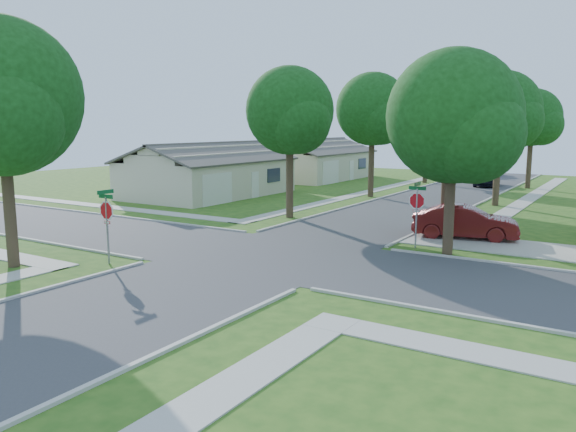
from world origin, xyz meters
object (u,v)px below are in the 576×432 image
(tree_e_near, at_px, (450,122))
(tree_w_mid, at_px, (373,113))
(tree_w_near, at_px, (291,115))
(house_nw_far, at_px, (314,164))
(stop_sign_ne, at_px, (417,203))
(tree_ne_corner, at_px, (455,123))
(tree_e_far, at_px, (533,120))
(car_curb_east, at_px, (487,177))
(tree_w_far, at_px, (427,126))
(car_curb_west, at_px, (489,169))
(stop_sign_sw, at_px, (107,214))
(house_nw_near, at_px, (209,176))
(car_driveway, at_px, (465,222))
(tree_e_mid, at_px, (501,114))
(tree_sw_corner, at_px, (2,104))

(tree_e_near, height_order, tree_w_mid, tree_w_mid)
(tree_w_near, relative_size, house_nw_far, 0.66)
(stop_sign_ne, xyz_separation_m, tree_w_mid, (-9.34, 16.31, 4.46))
(tree_e_near, xyz_separation_m, tree_ne_corner, (1.61, -4.80, -0.05))
(tree_e_far, distance_m, car_curb_east, 6.27)
(tree_w_far, bearing_deg, tree_ne_corner, -69.72)
(stop_sign_ne, xyz_separation_m, tree_w_near, (-9.34, 4.31, 4.08))
(tree_ne_corner, bearing_deg, tree_e_far, 93.09)
(car_curb_east, relative_size, car_curb_west, 0.95)
(tree_w_mid, xyz_separation_m, tree_ne_corner, (11.00, -16.80, -0.90))
(stop_sign_sw, relative_size, house_nw_near, 0.22)
(stop_sign_sw, bearing_deg, car_driveway, 50.05)
(car_curb_west, bearing_deg, tree_w_mid, 85.40)
(tree_w_mid, xyz_separation_m, tree_w_far, (-0.01, 13.00, -0.98))
(stop_sign_sw, xyz_separation_m, car_curb_west, (3.50, 49.92, -1.30))
(tree_w_mid, distance_m, car_curb_west, 25.12)
(tree_e_far, distance_m, car_driveway, 26.47)
(stop_sign_ne, height_order, tree_e_mid, tree_e_mid)
(tree_w_near, height_order, car_curb_west, tree_w_near)
(house_nw_near, relative_size, car_driveway, 2.73)
(stop_sign_sw, distance_m, tree_sw_corner, 5.54)
(stop_sign_sw, bearing_deg, house_nw_far, 107.10)
(stop_sign_sw, height_order, tree_w_mid, tree_w_mid)
(tree_w_mid, relative_size, car_curb_east, 2.01)
(tree_ne_corner, height_order, car_curb_east, tree_ne_corner)
(car_driveway, bearing_deg, tree_e_mid, -7.84)
(stop_sign_ne, height_order, car_curb_west, stop_sign_ne)
(tree_e_near, xyz_separation_m, tree_w_far, (-9.40, 25.00, -0.14))
(stop_sign_sw, distance_m, house_nw_near, 22.71)
(tree_e_mid, bearing_deg, tree_ne_corner, -84.55)
(car_curb_west, bearing_deg, tree_e_far, 121.46)
(house_nw_near, xyz_separation_m, car_curb_east, (17.19, 18.94, -0.71))
(tree_e_far, distance_m, car_curb_west, 13.74)
(tree_w_near, distance_m, tree_sw_corner, 16.24)
(tree_e_far, height_order, house_nw_near, tree_e_far)
(stop_sign_ne, xyz_separation_m, car_driveway, (1.30, 3.37, -1.21))
(tree_e_mid, bearing_deg, tree_sw_corner, -113.53)
(tree_e_mid, bearing_deg, car_curb_east, 105.38)
(stop_sign_ne, xyz_separation_m, car_curb_west, (-5.90, 40.52, -1.30))
(tree_e_far, bearing_deg, car_curb_west, 117.97)
(tree_w_near, bearing_deg, stop_sign_ne, -24.74)
(tree_w_far, distance_m, car_curb_east, 7.50)
(tree_e_mid, relative_size, car_curb_west, 1.84)
(stop_sign_sw, relative_size, tree_ne_corner, 0.34)
(tree_e_far, height_order, tree_ne_corner, tree_e_far)
(tree_w_near, distance_m, house_nw_far, 26.05)
(tree_w_far, height_order, tree_sw_corner, tree_sw_corner)
(tree_e_mid, distance_m, car_curb_west, 25.54)
(tree_w_far, bearing_deg, tree_w_mid, -89.95)
(tree_e_mid, xyz_separation_m, house_nw_near, (-20.75, -6.01, -4.74))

